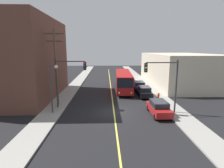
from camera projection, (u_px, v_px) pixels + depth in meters
The scene contains 15 objects.
ground_plane at pixel (114, 112), 21.37m from camera, with size 120.00×120.00×0.00m, color black.
sidewalk_left at pixel (69, 92), 30.93m from camera, with size 2.50×90.00×0.15m, color gray.
sidewalk_right at pixel (153, 91), 31.40m from camera, with size 2.50×90.00×0.15m, color gray.
lane_stripe_center at pixel (111, 86), 36.08m from camera, with size 0.16×60.00×0.01m, color #D8CC4C.
building_left_brick at pixel (21, 59), 26.89m from camera, with size 10.00×16.15×11.69m.
building_right_warehouse at pixel (180, 69), 37.71m from camera, with size 12.00×21.39×6.32m.
city_bus at pixel (123, 80), 32.48m from camera, with size 3.10×12.24×3.20m.
parked_car_red at pixel (159, 108), 20.26m from camera, with size 1.88×4.43×1.62m.
parked_car_black at pixel (144, 91), 27.93m from camera, with size 1.87×4.42×1.62m.
parked_car_blue at pixel (139, 86), 32.17m from camera, with size 1.85×4.41×1.62m.
utility_pole_near at pixel (56, 64), 22.68m from camera, with size 2.40×0.28×9.59m.
traffic_signal_left_corner at pixel (69, 74), 21.85m from camera, with size 3.75×0.48×6.00m.
traffic_signal_right_corner at pixel (163, 77), 20.00m from camera, with size 3.75×0.48×6.00m.
street_lamp_left at pixel (53, 82), 20.01m from camera, with size 0.98×0.40×5.50m.
fire_hydrant at pixel (159, 95), 26.76m from camera, with size 0.44×0.26×0.84m.
Camera 1 is at (-0.90, -20.33, 7.32)m, focal length 29.00 mm.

